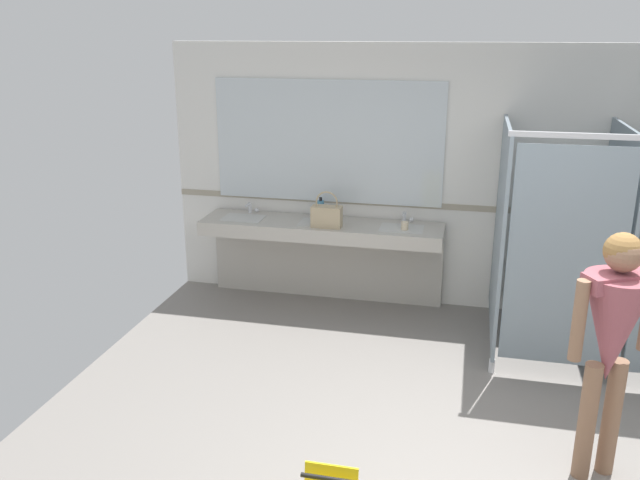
{
  "coord_description": "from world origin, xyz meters",
  "views": [
    {
      "loc": [
        -0.23,
        -3.6,
        2.74
      ],
      "look_at": [
        -1.34,
        1.16,
        1.18
      ],
      "focal_mm": 37.1,
      "sensor_mm": 36.0,
      "label": 1
    }
  ],
  "objects_px": {
    "person_standing": "(613,329)",
    "handbag": "(327,215)",
    "paper_cup": "(405,226)",
    "soap_dispenser": "(321,209)"
  },
  "relations": [
    {
      "from": "soap_dispenser",
      "to": "paper_cup",
      "type": "relative_size",
      "value": 2.66
    },
    {
      "from": "handbag",
      "to": "soap_dispenser",
      "type": "relative_size",
      "value": 1.66
    },
    {
      "from": "person_standing",
      "to": "soap_dispenser",
      "type": "xyz_separation_m",
      "value": [
        -2.37,
        2.45,
        -0.04
      ]
    },
    {
      "from": "soap_dispenser",
      "to": "paper_cup",
      "type": "xyz_separation_m",
      "value": [
        0.89,
        -0.24,
        -0.05
      ]
    },
    {
      "from": "handbag",
      "to": "person_standing",
      "type": "bearing_deg",
      "value": -43.72
    },
    {
      "from": "paper_cup",
      "to": "person_standing",
      "type": "bearing_deg",
      "value": -56.16
    },
    {
      "from": "person_standing",
      "to": "handbag",
      "type": "distance_m",
      "value": 3.1
    },
    {
      "from": "person_standing",
      "to": "handbag",
      "type": "xyz_separation_m",
      "value": [
        -2.24,
        2.14,
        -0.02
      ]
    },
    {
      "from": "paper_cup",
      "to": "handbag",
      "type": "bearing_deg",
      "value": -174.88
    },
    {
      "from": "person_standing",
      "to": "handbag",
      "type": "relative_size",
      "value": 4.53
    }
  ]
}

